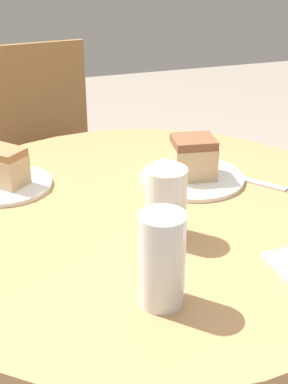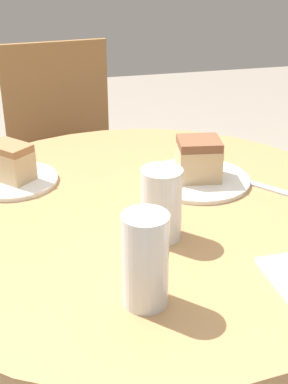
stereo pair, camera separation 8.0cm
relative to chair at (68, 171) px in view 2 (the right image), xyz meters
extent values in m
cylinder|color=tan|center=(0.08, -0.84, -0.11)|extent=(0.08, 0.08, 0.69)
cylinder|color=tan|center=(0.08, -0.84, 0.26)|extent=(0.99, 0.99, 0.03)
cylinder|color=olive|center=(-0.16, -0.30, -0.26)|extent=(0.04, 0.04, 0.43)
cylinder|color=olive|center=(0.20, -0.27, -0.26)|extent=(0.04, 0.04, 0.43)
cylinder|color=olive|center=(-0.19, 0.12, -0.26)|extent=(0.04, 0.04, 0.43)
cylinder|color=olive|center=(0.17, 0.15, -0.26)|extent=(0.04, 0.04, 0.43)
cube|color=#47281E|center=(0.01, -0.07, -0.03)|extent=(0.44, 0.49, 0.03)
cube|color=olive|center=(-0.01, 0.15, 0.21)|extent=(0.39, 0.05, 0.45)
cylinder|color=silver|center=(0.23, -0.74, 0.28)|extent=(0.24, 0.24, 0.01)
cylinder|color=silver|center=(-0.18, -0.64, 0.28)|extent=(0.21, 0.21, 0.01)
cube|color=tan|center=(0.23, -0.74, 0.32)|extent=(0.11, 0.10, 0.07)
cube|color=brown|center=(0.23, -0.74, 0.37)|extent=(0.11, 0.10, 0.02)
cube|color=tan|center=(-0.18, -0.64, 0.31)|extent=(0.11, 0.12, 0.07)
cube|color=#9E6B42|center=(-0.18, -0.64, 0.36)|extent=(0.11, 0.11, 0.02)
cylinder|color=beige|center=(0.01, -1.14, 0.32)|extent=(0.06, 0.06, 0.10)
cylinder|color=white|center=(0.01, -1.14, 0.35)|extent=(0.07, 0.07, 0.15)
cylinder|color=silver|center=(0.09, -0.96, 0.32)|extent=(0.07, 0.07, 0.09)
cylinder|color=white|center=(0.09, -0.96, 0.34)|extent=(0.08, 0.08, 0.14)
cube|color=silver|center=(0.36, -0.80, 0.27)|extent=(0.11, 0.13, 0.00)
camera|label=1|loc=(-0.23, -1.77, 0.80)|focal=50.00mm
camera|label=2|loc=(-0.15, -1.80, 0.80)|focal=50.00mm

